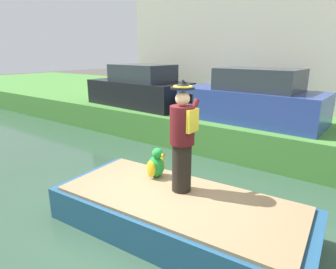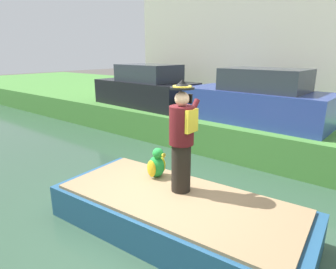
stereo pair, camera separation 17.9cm
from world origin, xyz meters
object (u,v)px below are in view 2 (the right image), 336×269
Objects in this scene: parrot_plush at (157,164)px; parked_car_blue at (258,100)px; boat at (177,213)px; parked_car_dark at (146,88)px; person_pirate at (182,138)px.

parked_car_blue is at bearing -2.98° from parrot_plush.
parrot_plush is (0.39, 0.76, 0.55)m from boat.
parrot_plush is 0.14× the size of parked_car_blue.
parked_car_blue is at bearing -90.00° from parked_car_dark.
boat is 1.05× the size of parked_car_dark.
boat is 7.57× the size of parrot_plush.
person_pirate reaches higher than parrot_plush.
parked_car_dark is at bearing 60.24° from person_pirate.
person_pirate is (0.23, 0.08, 1.23)m from boat.
parked_car_blue is (4.52, 0.55, 1.26)m from boat.
person_pirate is 6.41m from parked_car_dark.
parked_car_blue is at bearing 18.44° from person_pirate.
boat is at bearing -133.00° from parked_car_dark.
parked_car_blue is at bearing 6.91° from boat.
person_pirate reaches higher than boat.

